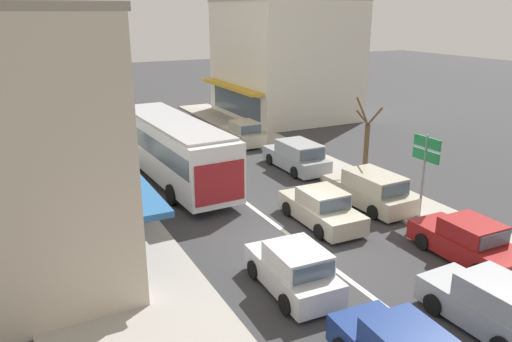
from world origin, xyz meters
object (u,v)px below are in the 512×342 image
at_px(sedan_adjacent_lane_trail, 321,208).
at_px(pedestrian_with_handbag_near, 90,145).
at_px(parked_wagon_kerb_third, 297,156).
at_px(directional_road_sign, 426,157).
at_px(parked_sedan_kerb_front, 469,242).
at_px(street_tree_right, 366,147).
at_px(pedestrian_browsing_midblock, 132,188).
at_px(pedestrian_far_walker, 140,201).
at_px(traffic_light_downstreet, 95,103).
at_px(hatchback_queue_gap_filler, 294,270).
at_px(parked_wagon_kerb_second, 370,190).
at_px(parked_hatchback_kerb_rear, 243,134).
at_px(city_bus, 173,146).
at_px(hatchback_queue_far_back, 490,305).

height_order(sedan_adjacent_lane_trail, pedestrian_with_handbag_near, pedestrian_with_handbag_near).
xyz_separation_m(parked_wagon_kerb_third, directional_road_sign, (1.08, -8.13, 1.96)).
relative_size(parked_sedan_kerb_front, street_tree_right, 0.97).
distance_m(pedestrian_browsing_midblock, pedestrian_far_walker, 1.77).
distance_m(sedan_adjacent_lane_trail, pedestrian_with_handbag_near, 14.71).
distance_m(sedan_adjacent_lane_trail, traffic_light_downstreet, 17.69).
height_order(hatchback_queue_gap_filler, directional_road_sign, directional_road_sign).
height_order(sedan_adjacent_lane_trail, pedestrian_far_walker, pedestrian_far_walker).
relative_size(traffic_light_downstreet, street_tree_right, 0.97).
bearing_deg(street_tree_right, pedestrian_far_walker, 178.59).
height_order(sedan_adjacent_lane_trail, traffic_light_downstreet, traffic_light_downstreet).
bearing_deg(sedan_adjacent_lane_trail, parked_wagon_kerb_second, 11.86).
bearing_deg(traffic_light_downstreet, parked_hatchback_kerb_rear, -23.10).
height_order(traffic_light_downstreet, pedestrian_with_handbag_near, traffic_light_downstreet).
bearing_deg(street_tree_right, parked_sedan_kerb_front, -102.11).
xyz_separation_m(pedestrian_browsing_midblock, pedestrian_far_walker, (-0.11, -1.77, 0.00)).
height_order(city_bus, hatchback_queue_gap_filler, city_bus).
bearing_deg(sedan_adjacent_lane_trail, parked_sedan_kerb_front, -60.21).
relative_size(traffic_light_downstreet, pedestrian_with_handbag_near, 2.58).
bearing_deg(sedan_adjacent_lane_trail, parked_wagon_kerb_third, 66.26).
xyz_separation_m(city_bus, pedestrian_with_handbag_near, (-3.23, 5.17, -0.81)).
bearing_deg(parked_wagon_kerb_second, city_bus, 133.18).
bearing_deg(city_bus, directional_road_sign, -50.10).
distance_m(parked_wagon_kerb_third, pedestrian_with_handbag_near, 11.69).
height_order(sedan_adjacent_lane_trail, parked_wagon_kerb_second, parked_wagon_kerb_second).
bearing_deg(pedestrian_with_handbag_near, directional_road_sign, -52.78).
xyz_separation_m(city_bus, pedestrian_far_walker, (-2.94, -4.70, -0.81)).
distance_m(sedan_adjacent_lane_trail, parked_hatchback_kerb_rear, 13.19).
relative_size(street_tree_right, pedestrian_browsing_midblock, 2.66).
relative_size(city_bus, parked_wagon_kerb_second, 2.41).
height_order(parked_wagon_kerb_second, directional_road_sign, directional_road_sign).
xyz_separation_m(sedan_adjacent_lane_trail, street_tree_right, (4.49, 2.83, 1.34)).
bearing_deg(parked_hatchback_kerb_rear, hatchback_queue_gap_filler, -110.77).
height_order(parked_wagon_kerb_second, street_tree_right, street_tree_right).
relative_size(parked_sedan_kerb_front, directional_road_sign, 1.18).
xyz_separation_m(hatchback_queue_gap_filler, sedan_adjacent_lane_trail, (3.68, 3.89, -0.05)).
bearing_deg(parked_hatchback_kerb_rear, street_tree_right, -79.92).
distance_m(hatchback_queue_gap_filler, traffic_light_downstreet, 20.67).
bearing_deg(parked_wagon_kerb_third, parked_wagon_kerb_second, -89.10).
bearing_deg(parked_sedan_kerb_front, traffic_light_downstreet, 111.96).
distance_m(sedan_adjacent_lane_trail, street_tree_right, 5.48).
bearing_deg(parked_wagon_kerb_third, parked_sedan_kerb_front, -90.62).
height_order(city_bus, parked_sedan_kerb_front, city_bus).
bearing_deg(sedan_adjacent_lane_trail, directional_road_sign, -19.40).
bearing_deg(traffic_light_downstreet, hatchback_queue_gap_filler, -83.96).
distance_m(traffic_light_downstreet, pedestrian_browsing_midblock, 11.84).
distance_m(city_bus, parked_sedan_kerb_front, 14.35).
bearing_deg(pedestrian_browsing_midblock, directional_road_sign, -30.83).
bearing_deg(hatchback_queue_far_back, parked_sedan_kerb_front, 48.31).
bearing_deg(parked_wagon_kerb_second, directional_road_sign, -64.37).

